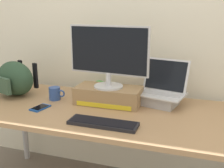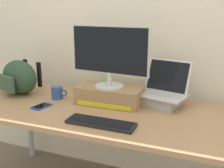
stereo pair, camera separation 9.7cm
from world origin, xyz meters
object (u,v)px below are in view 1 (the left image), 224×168
(open_laptop, at_px, (161,95))
(plush_toy, at_px, (99,87))
(desktop_monitor, at_px, (108,55))
(toner_box_yellow, at_px, (108,95))
(external_keyboard, at_px, (103,123))
(messenger_backpack, at_px, (15,78))
(coffee_mug, at_px, (55,93))
(cell_phone, at_px, (40,108))

(open_laptop, height_order, plush_toy, open_laptop)
(desktop_monitor, height_order, open_laptop, desktop_monitor)
(toner_box_yellow, xyz_separation_m, external_keyboard, (0.09, -0.36, -0.05))
(desktop_monitor, distance_m, plush_toy, 0.40)
(desktop_monitor, height_order, plush_toy, desktop_monitor)
(open_laptop, distance_m, messenger_backpack, 1.13)
(toner_box_yellow, relative_size, external_keyboard, 1.12)
(toner_box_yellow, bearing_deg, external_keyboard, -76.24)
(toner_box_yellow, xyz_separation_m, coffee_mug, (-0.41, -0.04, -0.01))
(cell_phone, bearing_deg, plush_toy, 71.67)
(external_keyboard, relative_size, coffee_mug, 3.28)
(external_keyboard, relative_size, cell_phone, 2.78)
(external_keyboard, bearing_deg, cell_phone, 166.72)
(toner_box_yellow, distance_m, cell_phone, 0.48)
(open_laptop, relative_size, external_keyboard, 0.89)
(open_laptop, relative_size, cell_phone, 2.47)
(plush_toy, bearing_deg, open_laptop, -12.97)
(coffee_mug, height_order, plush_toy, plush_toy)
(messenger_backpack, relative_size, plush_toy, 3.94)
(external_keyboard, bearing_deg, messenger_backpack, 159.05)
(desktop_monitor, relative_size, messenger_backpack, 1.41)
(toner_box_yellow, height_order, coffee_mug, toner_box_yellow)
(messenger_backpack, bearing_deg, desktop_monitor, 22.57)
(messenger_backpack, relative_size, coffee_mug, 3.26)
(external_keyboard, distance_m, plush_toy, 0.63)
(open_laptop, xyz_separation_m, cell_phone, (-0.77, -0.34, -0.06))
(desktop_monitor, xyz_separation_m, external_keyboard, (0.09, -0.36, -0.34))
(desktop_monitor, height_order, cell_phone, desktop_monitor)
(toner_box_yellow, xyz_separation_m, desktop_monitor, (-0.00, -0.00, 0.29))
(coffee_mug, relative_size, plush_toy, 1.21)
(desktop_monitor, xyz_separation_m, coffee_mug, (-0.41, -0.04, -0.30))
(desktop_monitor, height_order, coffee_mug, desktop_monitor)
(cell_phone, bearing_deg, messenger_backpack, 160.26)
(desktop_monitor, distance_m, external_keyboard, 0.50)
(open_laptop, bearing_deg, coffee_mug, -155.92)
(toner_box_yellow, bearing_deg, messenger_backpack, -177.75)
(toner_box_yellow, distance_m, coffee_mug, 0.41)
(messenger_backpack, height_order, cell_phone, messenger_backpack)
(external_keyboard, bearing_deg, open_laptop, 59.90)
(external_keyboard, height_order, cell_phone, external_keyboard)
(toner_box_yellow, height_order, messenger_backpack, messenger_backpack)
(cell_phone, xyz_separation_m, plush_toy, (0.26, 0.46, 0.05))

